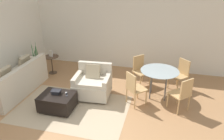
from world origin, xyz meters
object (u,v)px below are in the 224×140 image
(tv_remote_primary, at_px, (67,95))
(potted_plant, at_px, (37,65))
(dining_chair_near_right, at_px, (182,93))
(armchair, at_px, (93,84))
(dining_chair_far_right, at_px, (181,73))
(tv_remote_secondary, at_px, (66,93))
(dining_chair_far_left, at_px, (140,69))
(book_stack, at_px, (56,92))
(couch, at_px, (15,83))
(side_table, at_px, (52,61))
(picture_frame, at_px, (51,54))
(ottoman, at_px, (57,101))
(dining_chair_near_left, at_px, (134,87))
(dining_table, at_px, (159,74))

(tv_remote_primary, height_order, potted_plant, potted_plant)
(tv_remote_primary, xyz_separation_m, dining_chair_near_right, (2.72, 0.62, 0.10))
(armchair, distance_m, dining_chair_far_right, 2.53)
(armchair, relative_size, tv_remote_secondary, 7.05)
(dining_chair_far_left, bearing_deg, tv_remote_primary, -131.02)
(book_stack, bearing_deg, dining_chair_near_right, 11.82)
(couch, bearing_deg, book_stack, -15.74)
(armchair, xyz_separation_m, side_table, (-1.81, 1.07, 0.07))
(dining_chair_near_right, bearing_deg, armchair, 175.73)
(potted_plant, xyz_separation_m, picture_frame, (0.57, 0.03, 0.47))
(armchair, bearing_deg, tv_remote_primary, -116.59)
(ottoman, distance_m, book_stack, 0.24)
(ottoman, relative_size, potted_plant, 0.72)
(side_table, xyz_separation_m, dining_chair_near_left, (2.97, -1.24, 0.09))
(tv_remote_primary, distance_m, side_table, 2.34)
(dining_table, xyz_separation_m, dining_chair_far_right, (0.58, 0.58, -0.16))
(potted_plant, relative_size, side_table, 1.88)
(couch, distance_m, tv_remote_primary, 1.83)
(dining_chair_far_left, bearing_deg, dining_chair_near_right, -45.00)
(ottoman, bearing_deg, dining_chair_near_right, 13.02)
(dining_chair_far_right, bearing_deg, tv_remote_primary, -146.70)
(dining_chair_far_right, bearing_deg, dining_chair_near_left, -135.00)
(book_stack, xyz_separation_m, dining_chair_far_left, (1.84, 1.80, 0.06))
(dining_table, bearing_deg, ottoman, -151.90)
(armchair, relative_size, dining_chair_far_left, 1.12)
(side_table, height_order, dining_table, dining_table)
(armchair, xyz_separation_m, dining_chair_far_left, (1.16, 0.99, 0.16))
(side_table, relative_size, dining_chair_near_left, 0.67)
(ottoman, relative_size, tv_remote_primary, 5.06)
(armchair, bearing_deg, picture_frame, 149.54)
(couch, distance_m, picture_frame, 1.54)
(armchair, relative_size, side_table, 1.67)
(tv_remote_secondary, height_order, dining_chair_near_right, dining_chair_near_right)
(armchair, distance_m, dining_chair_near_left, 1.18)
(dining_chair_near_left, bearing_deg, tv_remote_secondary, -160.15)
(couch, relative_size, dining_chair_near_left, 2.32)
(couch, distance_m, book_stack, 1.56)
(dining_table, height_order, dining_chair_far_right, dining_chair_far_right)
(dining_chair_far_left, relative_size, dining_chair_far_right, 1.00)
(couch, bearing_deg, tv_remote_secondary, -11.78)
(dining_chair_near_right, xyz_separation_m, dining_chair_far_left, (-1.17, 1.17, 0.00))
(book_stack, relative_size, dining_table, 0.25)
(potted_plant, height_order, dining_chair_far_right, potted_plant)
(tv_remote_secondary, distance_m, picture_frame, 2.30)
(potted_plant, distance_m, dining_table, 4.20)
(tv_remote_primary, height_order, dining_chair_near_left, dining_chair_near_left)
(picture_frame, bearing_deg, dining_table, -10.46)
(dining_table, relative_size, dining_chair_far_right, 1.12)
(book_stack, xyz_separation_m, picture_frame, (-1.13, 1.87, 0.24))
(book_stack, relative_size, potted_plant, 0.22)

